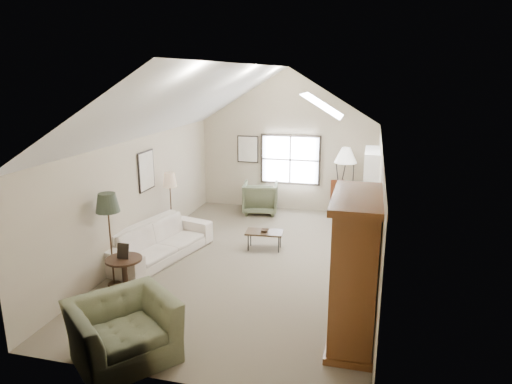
% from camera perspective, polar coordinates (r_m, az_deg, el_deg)
% --- Properties ---
extents(room_shell, '(5.01, 8.01, 4.00)m').
position_cam_1_polar(room_shell, '(8.94, -0.64, 10.63)').
color(room_shell, '#716651').
rests_on(room_shell, ground).
extents(window, '(1.72, 0.08, 1.42)m').
position_cam_1_polar(window, '(12.99, 4.31, 4.05)').
color(window, black).
rests_on(window, room_shell).
extents(skylight, '(0.80, 1.20, 0.52)m').
position_cam_1_polar(skylight, '(9.59, 8.44, 10.83)').
color(skylight, white).
rests_on(skylight, room_shell).
extents(wall_art, '(1.97, 3.71, 0.88)m').
position_cam_1_polar(wall_art, '(11.55, -7.19, 4.04)').
color(wall_art, black).
rests_on(wall_art, room_shell).
extents(armoire, '(0.60, 1.50, 2.20)m').
position_cam_1_polar(armoire, '(6.80, 12.25, -9.43)').
color(armoire, brown).
rests_on(armoire, ground).
extents(tv_alcove, '(0.32, 1.30, 2.10)m').
position_cam_1_polar(tv_alcove, '(10.57, 14.04, -0.50)').
color(tv_alcove, white).
rests_on(tv_alcove, ground).
extents(media_console, '(0.34, 1.18, 0.60)m').
position_cam_1_polar(media_console, '(10.82, 13.65, -4.85)').
color(media_console, '#382316').
rests_on(media_console, ground).
extents(tv_panel, '(0.05, 0.90, 0.55)m').
position_cam_1_polar(tv_panel, '(10.63, 13.85, -1.69)').
color(tv_panel, black).
rests_on(tv_panel, media_console).
extents(sofa, '(1.61, 2.76, 0.76)m').
position_cam_1_polar(sofa, '(9.95, -11.99, -6.01)').
color(sofa, beige).
rests_on(sofa, ground).
extents(armchair_near, '(1.74, 1.76, 0.86)m').
position_cam_1_polar(armchair_near, '(6.75, -16.26, -16.27)').
color(armchair_near, '#6F704E').
rests_on(armchair_near, ground).
extents(armchair_far, '(1.09, 1.11, 0.88)m').
position_cam_1_polar(armchair_far, '(12.82, 0.55, -0.70)').
color(armchair_far, '#545A3F').
rests_on(armchair_far, ground).
extents(coffee_table, '(0.85, 0.52, 0.42)m').
position_cam_1_polar(coffee_table, '(10.25, 1.06, -6.07)').
color(coffee_table, '#3E2D19').
rests_on(coffee_table, ground).
extents(bowl, '(0.21, 0.21, 0.05)m').
position_cam_1_polar(bowl, '(10.17, 1.06, -4.84)').
color(bowl, '#382517').
rests_on(bowl, coffee_table).
extents(side_table, '(0.79, 0.79, 0.65)m').
position_cam_1_polar(side_table, '(8.63, -16.06, -9.96)').
color(side_table, '#382517').
rests_on(side_table, ground).
extents(side_chair, '(0.48, 0.48, 0.97)m').
position_cam_1_polar(side_chair, '(12.80, 10.26, -0.76)').
color(side_chair, brown).
rests_on(side_chair, ground).
extents(tripod_lamp, '(0.65, 0.65, 2.01)m').
position_cam_1_polar(tripod_lamp, '(12.21, 10.98, 1.00)').
color(tripod_lamp, white).
rests_on(tripod_lamp, ground).
extents(dark_lamp, '(0.52, 0.52, 1.81)m').
position_cam_1_polar(dark_lamp, '(8.75, -17.73, -5.65)').
color(dark_lamp, '#262C1F').
rests_on(dark_lamp, ground).
extents(tan_lamp, '(0.39, 0.39, 1.62)m').
position_cam_1_polar(tan_lamp, '(10.95, -10.59, -1.63)').
color(tan_lamp, tan).
rests_on(tan_lamp, ground).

